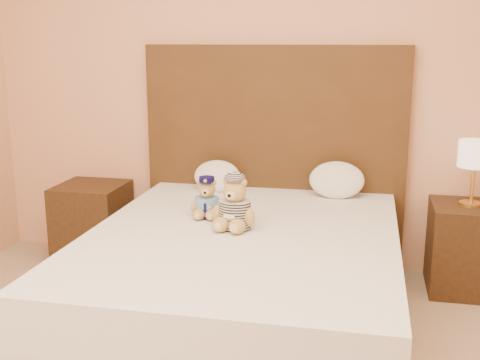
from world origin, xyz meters
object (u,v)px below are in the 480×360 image
bed (242,281)px  nightstand_left (93,223)px  pillow_right (337,178)px  lamp (475,157)px  teddy_prisoner (235,203)px  teddy_police (207,197)px  nightstand_right (467,248)px  pillow_left (217,175)px

bed → nightstand_left: same height
bed → pillow_right: bearing=62.2°
lamp → teddy_prisoner: lamp is taller
bed → nightstand_left: 1.48m
teddy_police → nightstand_right: bearing=16.3°
teddy_police → teddy_prisoner: size_ratio=0.81×
lamp → teddy_police: size_ratio=1.73×
teddy_prisoner → nightstand_left: bearing=157.5°
nightstand_left → lamp: bearing=0.0°
nightstand_left → pillow_right: bearing=1.0°
nightstand_right → pillow_right: bearing=177.9°
nightstand_right → teddy_police: 1.66m
nightstand_right → pillow_left: pillow_left is taller
teddy_police → pillow_right: bearing=36.6°
pillow_right → teddy_prisoner: bearing=-122.3°
pillow_left → pillow_right: 0.79m
lamp → teddy_prisoner: (-1.30, -0.75, -0.16)m
teddy_prisoner → bed: bearing=-36.4°
lamp → pillow_left: bearing=178.9°
teddy_police → lamp: bearing=16.3°
nightstand_right → teddy_police: (-1.50, -0.57, 0.39)m
nightstand_left → pillow_left: 0.98m
pillow_right → nightstand_left: bearing=-179.0°
bed → pillow_right: size_ratio=5.74×
bed → teddy_police: bearing=138.0°
teddy_prisoner → pillow_right: size_ratio=0.82×
nightstand_left → lamp: (2.50, 0.00, 0.57)m
teddy_prisoner → pillow_left: size_ratio=0.92×
nightstand_left → pillow_right: (1.69, 0.03, 0.40)m
nightstand_right → teddy_prisoner: bearing=-150.2°
nightstand_left → pillow_left: pillow_left is taller
pillow_left → nightstand_left: bearing=-178.1°
nightstand_right → bed: bearing=-147.4°
nightstand_right → pillow_left: 1.65m
bed → nightstand_right: size_ratio=3.64×
nightstand_right → teddy_police: teddy_police is taller
nightstand_left → lamp: size_ratio=1.38×
teddy_police → pillow_right: (0.69, 0.60, 0.01)m
teddy_prisoner → teddy_police: bearing=148.6°
nightstand_left → teddy_prisoner: (1.20, -0.75, 0.42)m
bed → teddy_police: teddy_police is taller
bed → pillow_left: size_ratio=6.46×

